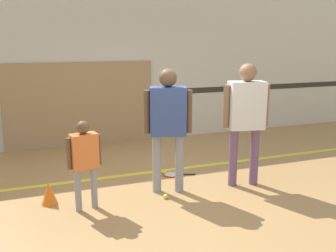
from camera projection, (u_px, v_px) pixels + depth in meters
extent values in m
plane|color=#A87F4C|center=(171.00, 197.00, 5.22)|extent=(16.00, 16.00, 0.00)
cube|color=beige|center=(118.00, 66.00, 7.74)|extent=(16.00, 0.06, 3.20)
cube|color=#2D2823|center=(119.00, 94.00, 7.84)|extent=(16.00, 0.01, 0.12)
cube|color=#9E7F56|center=(81.00, 105.00, 7.58)|extent=(2.99, 0.05, 1.71)
cube|color=yellow|center=(149.00, 172.00, 6.18)|extent=(14.40, 0.10, 0.01)
cylinder|color=gray|center=(157.00, 164.00, 5.31)|extent=(0.12, 0.12, 0.85)
cylinder|color=gray|center=(179.00, 163.00, 5.33)|extent=(0.12, 0.12, 0.85)
cube|color=#334784|center=(168.00, 111.00, 5.15)|extent=(0.55, 0.41, 0.67)
sphere|color=brown|center=(168.00, 78.00, 5.05)|extent=(0.25, 0.25, 0.25)
cylinder|color=brown|center=(147.00, 112.00, 5.14)|extent=(0.09, 0.09, 0.60)
cylinder|color=brown|center=(189.00, 112.00, 5.17)|extent=(0.09, 0.09, 0.60)
cylinder|color=gray|center=(78.00, 190.00, 4.73)|extent=(0.08, 0.08, 0.56)
cylinder|color=gray|center=(94.00, 187.00, 4.83)|extent=(0.08, 0.08, 0.56)
cube|color=orange|center=(84.00, 151.00, 4.67)|extent=(0.36, 0.24, 0.44)
sphere|color=brown|center=(83.00, 127.00, 4.60)|extent=(0.16, 0.16, 0.16)
cylinder|color=brown|center=(69.00, 154.00, 4.57)|extent=(0.06, 0.06, 0.40)
cylinder|color=brown|center=(99.00, 149.00, 4.77)|extent=(0.06, 0.06, 0.40)
cylinder|color=#6B4C70|center=(254.00, 156.00, 5.59)|extent=(0.13, 0.13, 0.87)
cylinder|color=#6B4C70|center=(233.00, 157.00, 5.55)|extent=(0.13, 0.13, 0.87)
cube|color=silver|center=(246.00, 105.00, 5.39)|extent=(0.55, 0.37, 0.69)
sphere|color=brown|center=(248.00, 72.00, 5.29)|extent=(0.25, 0.25, 0.25)
cylinder|color=brown|center=(266.00, 105.00, 5.44)|extent=(0.09, 0.09, 0.62)
cylinder|color=brown|center=(226.00, 106.00, 5.35)|extent=(0.09, 0.09, 0.62)
torus|color=red|center=(172.00, 174.00, 6.07)|extent=(0.38, 0.38, 0.02)
cylinder|color=silver|center=(172.00, 174.00, 6.07)|extent=(0.25, 0.25, 0.01)
cylinder|color=black|center=(187.00, 174.00, 6.06)|extent=(0.22, 0.11, 0.02)
sphere|color=black|center=(194.00, 174.00, 6.06)|extent=(0.03, 0.03, 0.03)
sphere|color=#CCE038|center=(166.00, 196.00, 5.15)|extent=(0.07, 0.07, 0.07)
sphere|color=#CCE038|center=(165.00, 172.00, 6.08)|extent=(0.07, 0.07, 0.07)
cone|color=orange|center=(49.00, 193.00, 4.96)|extent=(0.22, 0.22, 0.30)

